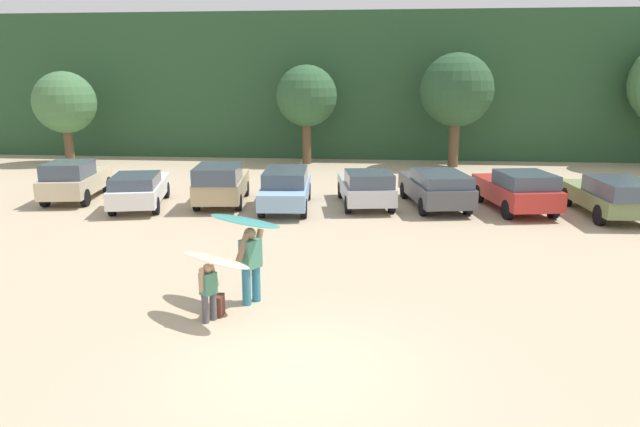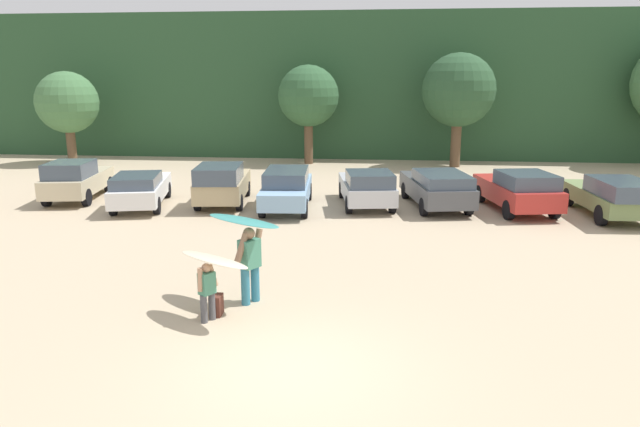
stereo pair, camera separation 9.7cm
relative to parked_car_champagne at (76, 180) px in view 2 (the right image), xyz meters
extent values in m
plane|color=tan|center=(10.97, -13.12, -0.85)|extent=(120.00, 120.00, 0.00)
cube|color=#284C2D|center=(10.97, 19.16, 3.53)|extent=(108.00, 12.00, 8.76)
cylinder|color=brown|center=(-5.54, 9.80, 0.17)|extent=(0.52, 0.52, 2.04)
sphere|color=#427042|center=(-5.54, 9.80, 2.68)|extent=(3.50, 3.50, 3.50)
cylinder|color=brown|center=(8.26, 11.15, 0.36)|extent=(0.50, 0.50, 2.41)
sphere|color=#2D5633|center=(8.26, 11.15, 3.05)|extent=(3.49, 3.49, 3.49)
cylinder|color=brown|center=(16.62, 10.76, 0.42)|extent=(0.56, 0.56, 2.54)
sphere|color=#284C2D|center=(16.62, 10.76, 3.40)|extent=(4.02, 4.02, 4.02)
cube|color=beige|center=(-0.03, 0.20, -0.15)|extent=(2.36, 4.52, 0.71)
cube|color=#3F4C5B|center=(0.09, -0.59, 0.51)|extent=(1.87, 2.24, 0.61)
cylinder|color=black|center=(-1.01, 1.49, -0.51)|extent=(0.32, 0.71, 0.69)
cylinder|color=black|center=(0.50, 1.73, -0.51)|extent=(0.32, 0.71, 0.69)
cylinder|color=black|center=(-0.57, -1.32, -0.51)|extent=(0.32, 0.71, 0.69)
cylinder|color=black|center=(0.95, -1.08, -0.51)|extent=(0.32, 0.71, 0.69)
cube|color=white|center=(3.12, -0.83, -0.20)|extent=(2.74, 4.92, 0.64)
cube|color=#3F4C5B|center=(3.32, -1.70, 0.32)|extent=(2.08, 2.62, 0.42)
cylinder|color=black|center=(2.01, 0.49, -0.52)|extent=(0.36, 0.68, 0.65)
cylinder|color=black|center=(3.53, 0.84, -0.52)|extent=(0.36, 0.68, 0.65)
cylinder|color=black|center=(2.71, -2.50, -0.52)|extent=(0.36, 0.68, 0.65)
cylinder|color=black|center=(4.22, -2.15, -0.52)|extent=(0.36, 0.68, 0.65)
cube|color=tan|center=(6.17, 0.03, -0.16)|extent=(2.25, 4.41, 0.74)
cube|color=#3F4C5B|center=(6.29, -0.99, 0.52)|extent=(1.89, 2.54, 0.61)
cylinder|color=black|center=(5.22, 1.33, -0.53)|extent=(0.29, 0.65, 0.63)
cylinder|color=black|center=(6.79, 1.52, -0.53)|extent=(0.29, 0.65, 0.63)
cylinder|color=black|center=(5.55, -1.45, -0.53)|extent=(0.29, 0.65, 0.63)
cylinder|color=black|center=(7.12, -1.26, -0.53)|extent=(0.29, 0.65, 0.63)
cube|color=#84ADD1|center=(8.85, -0.65, -0.19)|extent=(2.04, 4.87, 0.62)
cube|color=#3F4C5B|center=(8.86, -0.73, 0.39)|extent=(1.76, 2.83, 0.55)
cylinder|color=black|center=(7.98, 0.86, -0.50)|extent=(0.27, 0.71, 0.70)
cylinder|color=black|center=(9.51, 0.97, -0.50)|extent=(0.27, 0.71, 0.70)
cylinder|color=black|center=(8.20, -2.27, -0.50)|extent=(0.27, 0.71, 0.70)
cylinder|color=black|center=(9.73, -2.16, -0.50)|extent=(0.27, 0.71, 0.70)
cube|color=silver|center=(11.87, 0.21, -0.19)|extent=(2.45, 4.52, 0.64)
cube|color=#3F4C5B|center=(12.03, -0.82, 0.38)|extent=(1.95, 2.20, 0.51)
cylinder|color=black|center=(10.85, 1.48, -0.51)|extent=(0.32, 0.70, 0.67)
cylinder|color=black|center=(12.46, 1.73, -0.51)|extent=(0.32, 0.70, 0.67)
cylinder|color=black|center=(11.29, -1.31, -0.51)|extent=(0.32, 0.70, 0.67)
cylinder|color=black|center=(12.90, -1.06, -0.51)|extent=(0.32, 0.70, 0.67)
cube|color=#4C4F54|center=(14.58, 0.29, -0.16)|extent=(2.66, 4.99, 0.70)
cube|color=#3F4C5B|center=(14.74, -0.57, 0.40)|extent=(2.15, 2.95, 0.42)
cylinder|color=black|center=(13.49, 1.69, -0.51)|extent=(0.33, 0.70, 0.67)
cylinder|color=black|center=(15.13, 1.98, -0.51)|extent=(0.33, 0.70, 0.67)
cylinder|color=black|center=(14.04, -1.39, -0.51)|extent=(0.33, 0.70, 0.67)
cylinder|color=black|center=(15.68, -1.10, -0.51)|extent=(0.33, 0.70, 0.67)
cube|color=#B72D28|center=(17.56, -0.09, -0.15)|extent=(2.62, 4.68, 0.70)
cube|color=#3F4C5B|center=(17.71, -0.93, 0.47)|extent=(2.07, 2.40, 0.52)
cylinder|color=black|center=(16.48, 1.20, -0.50)|extent=(0.34, 0.73, 0.70)
cylinder|color=black|center=(18.13, 1.49, -0.50)|extent=(0.34, 0.73, 0.70)
cylinder|color=black|center=(16.99, -1.67, -0.50)|extent=(0.34, 0.73, 0.70)
cylinder|color=black|center=(18.64, -1.38, -0.50)|extent=(0.34, 0.73, 0.70)
cube|color=#6B7F4C|center=(20.69, -0.64, -0.20)|extent=(2.04, 4.72, 0.58)
cube|color=#3F4C5B|center=(20.75, -1.74, 0.37)|extent=(1.80, 2.77, 0.56)
cylinder|color=black|center=(19.80, 0.85, -0.49)|extent=(0.25, 0.72, 0.71)
cylinder|color=black|center=(21.44, 0.93, -0.49)|extent=(0.25, 0.72, 0.71)
cylinder|color=black|center=(19.95, -2.21, -0.49)|extent=(0.25, 0.72, 0.71)
cylinder|color=teal|center=(9.47, -10.36, -0.43)|extent=(0.20, 0.20, 0.84)
cylinder|color=teal|center=(9.64, -10.11, -0.43)|extent=(0.20, 0.20, 0.84)
cube|color=#3F7F66|center=(9.55, -10.23, 0.31)|extent=(0.50, 0.53, 0.64)
sphere|color=#8C664C|center=(9.55, -10.23, 0.76)|extent=(0.27, 0.27, 0.27)
cylinder|color=#8C664C|center=(9.42, -10.43, 0.48)|extent=(0.35, 0.43, 0.67)
cylinder|color=#8C664C|center=(9.68, -10.04, 0.48)|extent=(0.31, 0.36, 0.69)
cylinder|color=#4C4C51|center=(8.84, -11.41, -0.55)|extent=(0.14, 0.14, 0.60)
cylinder|color=#4C4C51|center=(8.96, -11.23, -0.55)|extent=(0.14, 0.14, 0.60)
cube|color=#3F7F66|center=(8.90, -11.32, -0.01)|extent=(0.36, 0.38, 0.46)
sphere|color=tan|center=(8.90, -11.32, 0.31)|extent=(0.19, 0.19, 0.19)
cylinder|color=tan|center=(8.80, -11.46, 0.11)|extent=(0.15, 0.16, 0.49)
cylinder|color=tan|center=(8.99, -11.18, 0.11)|extent=(0.22, 0.25, 0.50)
ellipsoid|color=teal|center=(9.41, -10.17, 1.04)|extent=(2.07, 1.61, 0.09)
ellipsoid|color=beige|center=(9.03, -11.21, 0.46)|extent=(1.92, 1.51, 0.13)
cube|color=#592D23|center=(8.98, -11.00, -0.62)|extent=(0.24, 0.34, 0.45)
camera|label=1|loc=(12.26, -22.21, 4.11)|focal=32.38mm
camera|label=2|loc=(12.35, -22.20, 4.11)|focal=32.38mm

